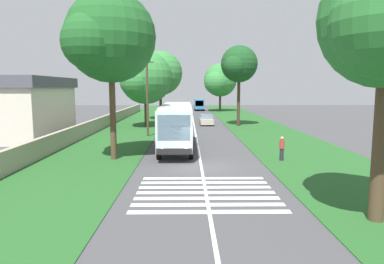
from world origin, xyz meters
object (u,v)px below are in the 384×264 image
trailing_car_0 (206,120)px  roadside_tree_left_1 (145,79)px  trailing_minibus_0 (199,103)px  roadside_building (20,107)px  pedestrian (282,148)px  utility_pole (147,95)px  roadside_tree_right_0 (219,81)px  trailing_car_3 (182,110)px  coach_bus (177,124)px  roadside_tree_right_2 (238,65)px  roadside_tree_left_0 (109,40)px  trailing_car_1 (183,115)px  roadside_tree_left_2 (160,74)px  trailing_car_2 (183,111)px

trailing_car_0 → roadside_tree_left_1: roadside_tree_left_1 is taller
trailing_minibus_0 → roadside_building: (-42.92, 19.71, 1.60)m
trailing_car_0 → pedestrian: pedestrian is taller
utility_pole → trailing_car_0: bearing=-30.5°
utility_pole → pedestrian: size_ratio=4.90×
roadside_tree_right_0 → utility_pole: (-39.17, 11.01, -2.19)m
trailing_car_3 → utility_pole: (-34.70, 3.14, 3.66)m
coach_bus → roadside_tree_left_1: (16.75, 4.57, 4.03)m
coach_bus → trailing_minibus_0: coach_bus is taller
trailing_minibus_0 → roadside_tree_right_2: roadside_tree_right_2 is taller
roadside_tree_left_0 → trailing_minibus_0: bearing=-8.4°
trailing_car_0 → trailing_car_1: same height
roadside_tree_left_1 → roadside_tree_left_2: (10.91, -1.04, 1.02)m
roadside_tree_left_2 → pedestrian: roadside_tree_left_2 is taller
roadside_tree_left_1 → pedestrian: roadside_tree_left_1 is taller
trailing_car_2 → roadside_tree_right_0: (10.25, -7.72, 5.84)m
trailing_car_0 → roadside_tree_right_2: size_ratio=0.41×
roadside_tree_left_0 → trailing_car_3: bearing=-5.4°
trailing_car_2 → roadside_tree_left_1: roadside_tree_left_1 is taller
roadside_tree_left_2 → roadside_tree_right_0: roadside_tree_left_2 is taller
trailing_car_1 → roadside_tree_left_0: (-32.36, 4.75, 7.72)m
pedestrian → trailing_car_2: bearing=10.2°
trailing_car_2 → roadside_tree_left_1: bearing=167.2°
utility_pole → roadside_building: size_ratio=0.68×
trailing_car_2 → trailing_minibus_0: trailing_minibus_0 is taller
trailing_car_3 → roadside_tree_left_2: 16.66m
trailing_car_2 → pedestrian: bearing=-169.8°
roadside_building → roadside_tree_left_1: bearing=-51.1°
trailing_car_2 → roadside_tree_left_0: (-40.80, 4.51, 7.72)m
roadside_tree_left_0 → roadside_tree_right_2: size_ratio=1.10×
trailing_car_3 → roadside_tree_right_0: bearing=-60.4°
roadside_tree_left_0 → coach_bus: bearing=-48.5°
utility_pole → roadside_building: utility_pole is taller
pedestrian → roadside_tree_right_2: bearing=-0.1°
roadside_tree_right_0 → roadside_building: (-39.70, 23.94, -3.36)m
trailing_car_2 → roadside_tree_left_2: 11.79m
roadside_tree_left_1 → utility_pole: roadside_tree_left_1 is taller
trailing_minibus_0 → roadside_tree_left_2: roadside_tree_left_2 is taller
roadside_tree_left_2 → roadside_building: (-20.29, 12.68, -4.05)m
roadside_tree_left_1 → roadside_building: (-9.38, 11.64, -3.03)m
roadside_tree_right_0 → pedestrian: roadside_tree_right_0 is taller
trailing_minibus_0 → trailing_car_3: bearing=154.7°
trailing_car_0 → trailing_minibus_0: 30.86m
trailing_car_3 → pedestrian: bearing=-170.8°
trailing_car_1 → trailing_car_2: (8.44, 0.23, 0.00)m
pedestrian → trailing_minibus_0: bearing=4.2°
trailing_car_1 → roadside_tree_left_2: roadside_tree_left_2 is taller
trailing_car_1 → utility_pole: 21.09m
roadside_building → utility_pole: bearing=-87.6°
coach_bus → pedestrian: 8.91m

